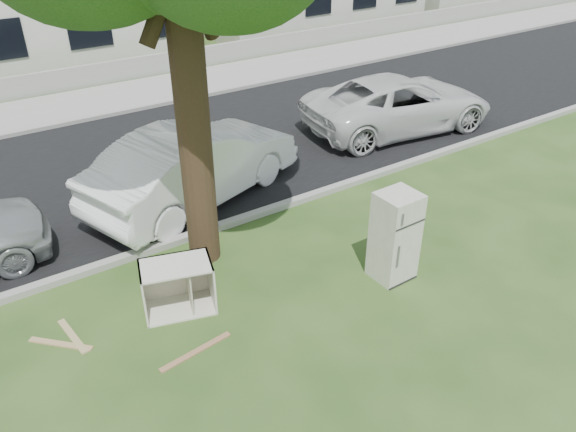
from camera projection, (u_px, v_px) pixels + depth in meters
ground at (279, 301)px, 8.97m from camera, size 120.00×120.00×0.00m
road at (140, 165)px, 13.24m from camera, size 120.00×7.00×0.01m
kerb_near at (209, 233)px, 10.72m from camera, size 120.00×0.18×0.12m
kerb_far at (94, 120)px, 15.77m from camera, size 120.00×0.18×0.12m
sidewalk at (79, 105)px, 16.80m from camera, size 120.00×2.80×0.01m
low_wall at (62, 80)px, 17.76m from camera, size 120.00×0.15×0.70m
fridge at (395, 236)px, 9.17m from camera, size 0.65×0.61×1.56m
cabinet at (178, 287)px, 8.61m from camera, size 1.22×0.95×0.84m
plank_a at (196, 352)px, 7.99m from camera, size 1.16×0.23×0.02m
plank_b at (61, 344)px, 8.12m from camera, size 0.76×0.77×0.02m
plank_c at (73, 336)px, 8.27m from camera, size 0.21×0.91×0.02m
car_center at (195, 165)px, 11.46m from camera, size 5.12×3.16×1.59m
car_right at (399, 103)px, 14.84m from camera, size 5.45×3.08×1.44m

